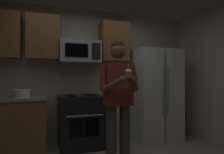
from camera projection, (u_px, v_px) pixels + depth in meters
The scene contains 8 objects.
wall_back at pixel (85, 75), 3.99m from camera, with size 4.40×0.10×2.60m, color #B7AD99.
oven_range at pixel (81, 121), 3.57m from camera, with size 0.76×0.70×0.93m.
microwave at pixel (80, 52), 3.69m from camera, with size 0.74×0.41×0.40m.
refrigerator at pixel (155, 94), 4.03m from camera, with size 0.90×0.75×1.80m.
cabinet_row_upper at pixel (47, 38), 3.54m from camera, with size 2.78×0.36×0.76m.
bowl_large_white at pixel (21, 93), 3.23m from camera, with size 0.28×0.28×0.13m.
person at pixel (118, 96), 2.73m from camera, with size 0.60×0.48×1.76m.
cupcake at pixel (128, 73), 2.43m from camera, with size 0.09×0.09×0.17m.
Camera 1 is at (-0.82, -2.19, 1.24)m, focal length 31.90 mm.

